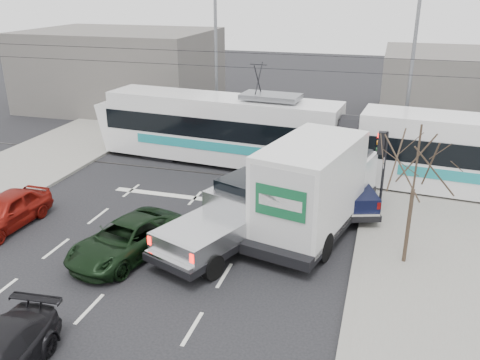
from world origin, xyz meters
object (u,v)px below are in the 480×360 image
(box_truck, at_px, (317,187))
(green_car, at_px, (127,239))
(street_lamp_near, at_px, (408,70))
(bare_tree, at_px, (416,164))
(silver_pickup, at_px, (235,214))
(red_car, at_px, (6,211))
(street_lamp_far, at_px, (213,57))
(traffic_signal, at_px, (382,155))
(tram, at_px, (349,142))
(navy_pickup, at_px, (343,181))

(box_truck, xyz_separation_m, green_car, (-6.30, -3.92, -1.25))
(street_lamp_near, distance_m, box_truck, 10.74)
(bare_tree, distance_m, silver_pickup, 6.77)
(street_lamp_near, relative_size, red_car, 2.12)
(bare_tree, bearing_deg, street_lamp_far, 131.12)
(traffic_signal, bearing_deg, bare_tree, -74.24)
(green_car, bearing_deg, street_lamp_near, 70.05)
(street_lamp_near, relative_size, tram, 0.33)
(navy_pickup, bearing_deg, red_car, -172.64)
(traffic_signal, height_order, silver_pickup, traffic_signal)
(tram, distance_m, navy_pickup, 3.36)
(box_truck, xyz_separation_m, red_car, (-12.12, -3.23, -1.20))
(red_car, bearing_deg, green_car, -5.49)
(box_truck, bearing_deg, green_car, -134.56)
(bare_tree, distance_m, street_lamp_near, 11.58)
(traffic_signal, bearing_deg, box_truck, -135.93)
(street_lamp_far, bearing_deg, tram, -31.10)
(traffic_signal, relative_size, street_lamp_far, 0.40)
(traffic_signal, relative_size, navy_pickup, 0.66)
(tram, xyz_separation_m, box_truck, (-0.68, -6.31, -0.04))
(box_truck, xyz_separation_m, navy_pickup, (0.76, 3.07, -0.85))
(traffic_signal, relative_size, red_car, 0.85)
(traffic_signal, xyz_separation_m, street_lamp_near, (0.84, 7.50, 2.37))
(street_lamp_far, xyz_separation_m, red_car, (-3.79, -14.98, -4.39))
(street_lamp_near, height_order, tram, street_lamp_near)
(street_lamp_far, bearing_deg, silver_pickup, -67.81)
(street_lamp_near, distance_m, street_lamp_far, 11.67)
(tram, relative_size, green_car, 5.64)
(green_car, height_order, red_car, red_car)
(traffic_signal, xyz_separation_m, navy_pickup, (-1.56, 0.82, -1.67))
(box_truck, bearing_deg, traffic_signal, 57.59)
(box_truck, bearing_deg, street_lamp_near, 85.53)
(street_lamp_near, bearing_deg, box_truck, -107.99)
(traffic_signal, distance_m, silver_pickup, 6.72)
(street_lamp_near, bearing_deg, silver_pickup, -117.26)
(box_truck, relative_size, green_car, 1.70)
(navy_pickup, bearing_deg, traffic_signal, -46.34)
(box_truck, relative_size, navy_pickup, 1.49)
(tram, xyz_separation_m, navy_pickup, (0.08, -3.25, -0.88))
(box_truck, bearing_deg, navy_pickup, 89.60)
(silver_pickup, xyz_separation_m, red_car, (-9.32, -1.41, -0.47))
(street_lamp_near, xyz_separation_m, navy_pickup, (-2.41, -6.68, -4.04))
(bare_tree, distance_m, navy_pickup, 6.15)
(navy_pickup, height_order, red_car, navy_pickup)
(street_lamp_far, relative_size, green_car, 1.87)
(bare_tree, bearing_deg, red_car, -174.56)
(bare_tree, height_order, box_truck, bare_tree)
(street_lamp_near, height_order, silver_pickup, street_lamp_near)
(street_lamp_far, bearing_deg, green_car, -82.59)
(street_lamp_far, height_order, silver_pickup, street_lamp_far)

